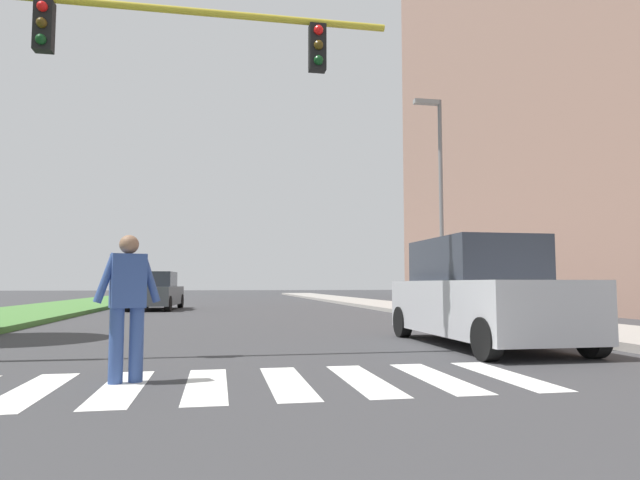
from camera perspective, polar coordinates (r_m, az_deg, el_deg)
name	(u,v)px	position (r m, az deg, el deg)	size (l,w,h in m)	color
ground_plane	(225,306)	(28.43, -9.86, -6.77)	(140.00, 140.00, 0.00)	#38383A
crosswalk	(247,384)	(6.44, -7.57, -14.56)	(6.75, 2.20, 0.01)	silver
median_strip	(62,307)	(27.30, -25.19, -6.34)	(4.20, 64.00, 0.15)	#477A38
sidewalk_right	(385,305)	(27.66, 6.72, -6.72)	(3.00, 64.00, 0.15)	#9E9991
traffic_light_gantry	(36,75)	(9.80, -27.40, 14.99)	(7.91, 0.30, 6.00)	gold
street_lamp_right	(438,185)	(19.80, 12.19, 5.62)	(1.02, 0.24, 7.50)	slate
pedestrian_performer	(128,301)	(6.71, -19.35, -5.95)	(0.74, 0.35, 1.69)	#334C8C
suv_crossing	(480,294)	(10.55, 16.24, -5.45)	(1.97, 4.61, 1.97)	#B7B7BC
sedan_midblock	(156,292)	(25.02, -16.64, -5.20)	(2.09, 4.55, 1.65)	#474C51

